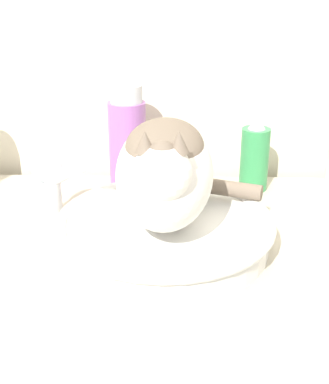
{
  "coord_description": "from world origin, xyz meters",
  "views": [
    {
      "loc": [
        -0.03,
        -0.49,
        1.3
      ],
      "look_at": [
        -0.05,
        0.29,
        0.96
      ],
      "focal_mm": 50.0,
      "sensor_mm": 36.0,
      "label": 1
    }
  ],
  "objects": [
    {
      "name": "mouthwash_bottle",
      "position": [
        -0.14,
        0.56,
        0.96
      ],
      "size": [
        0.08,
        0.08,
        0.22
      ],
      "color": "#93569E",
      "rests_on": "vanity_counter"
    },
    {
      "name": "faucet",
      "position": [
        -0.26,
        0.39,
        0.94
      ],
      "size": [
        0.13,
        0.08,
        0.15
      ],
      "rotation": [
        0.0,
        0.0,
        -0.42
      ],
      "color": "silver",
      "rests_on": "vanity_counter"
    },
    {
      "name": "wall_back",
      "position": [
        0.0,
        0.68,
        1.2
      ],
      "size": [
        8.0,
        0.05,
        2.4
      ],
      "color": "beige",
      "rests_on": "ground_plane"
    },
    {
      "name": "sink_basin",
      "position": [
        -0.05,
        0.3,
        0.89
      ],
      "size": [
        0.36,
        0.36,
        0.06
      ],
      "color": "silver",
      "rests_on": "vanity_counter"
    },
    {
      "name": "spray_bottle_trigger",
      "position": [
        0.13,
        0.56,
        0.93
      ],
      "size": [
        0.06,
        0.06,
        0.15
      ],
      "color": "#338C4C",
      "rests_on": "vanity_counter"
    },
    {
      "name": "cat",
      "position": [
        -0.05,
        0.3,
        1.0
      ],
      "size": [
        0.25,
        0.31,
        0.18
      ],
      "rotation": [
        0.0,
        0.0,
        4.7
      ],
      "color": "silver",
      "rests_on": "sink_basin"
    }
  ]
}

